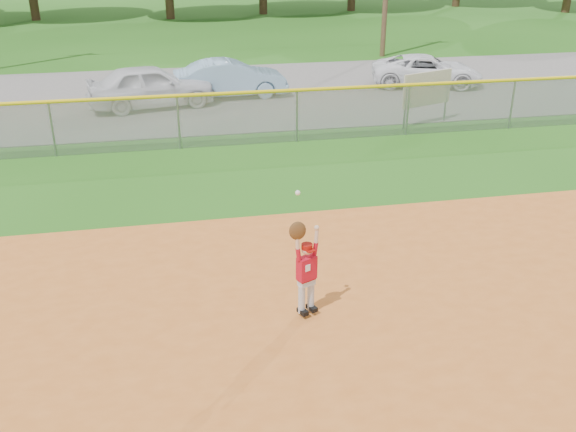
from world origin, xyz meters
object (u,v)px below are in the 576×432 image
(car_blue, at_px, (230,79))
(ballplayer, at_px, (305,267))
(sponsor_sign, at_px, (427,90))
(car_white_a, at_px, (151,86))
(car_white_b, at_px, (427,71))

(car_blue, xyz_separation_m, ballplayer, (-0.46, -14.39, 0.22))
(sponsor_sign, bearing_deg, ballplayer, -121.54)
(car_white_a, xyz_separation_m, car_white_b, (10.37, 1.17, -0.14))
(ballplayer, bearing_deg, car_white_a, 99.79)
(car_blue, bearing_deg, ballplayer, 175.49)
(car_white_a, height_order, car_blue, car_white_a)
(car_white_a, bearing_deg, car_white_b, -94.30)
(car_white_a, distance_m, sponsor_sign, 9.13)
(car_white_b, bearing_deg, sponsor_sign, 171.83)
(car_blue, bearing_deg, car_white_a, 105.01)
(car_white_b, relative_size, ballplayer, 1.96)
(sponsor_sign, xyz_separation_m, ballplayer, (-5.99, -9.76, -0.19))
(car_white_b, height_order, sponsor_sign, sponsor_sign)
(car_blue, xyz_separation_m, car_white_b, (7.58, 0.28, -0.08))
(car_white_b, xyz_separation_m, sponsor_sign, (-2.05, -4.91, 0.49))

